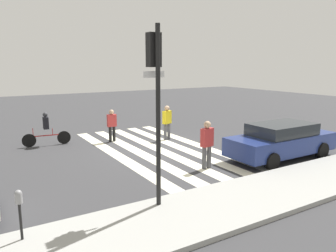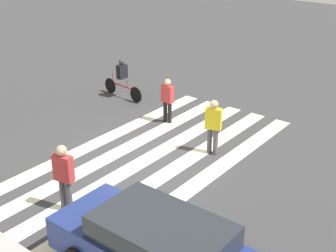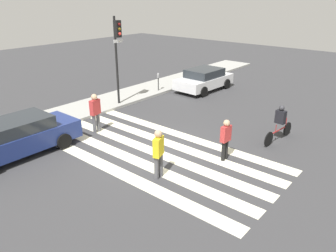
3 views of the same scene
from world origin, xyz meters
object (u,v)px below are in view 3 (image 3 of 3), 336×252
pedestrian_adult_yellow_jacket (226,138)px  pedestrian_child_with_backpack (95,111)px  pedestrian_adult_tall_backpack (158,151)px  cyclist_far_lane (280,122)px  car_parked_silver_sedan (16,137)px  parking_meter (158,78)px  traffic_light (117,45)px  car_parked_dark_suv (204,79)px

pedestrian_adult_yellow_jacket → pedestrian_child_with_backpack: bearing=107.4°
pedestrian_adult_tall_backpack → pedestrian_child_with_backpack: (1.17, 4.75, 0.02)m
pedestrian_adult_tall_backpack → cyclist_far_lane: 5.79m
pedestrian_adult_tall_backpack → car_parked_silver_sedan: pedestrian_adult_tall_backpack is taller
pedestrian_adult_tall_backpack → parking_meter: bearing=22.0°
car_parked_silver_sedan → pedestrian_child_with_backpack: bearing=-8.5°
traffic_light → pedestrian_child_with_backpack: bearing=-148.7°
pedestrian_child_with_backpack → cyclist_far_lane: size_ratio=0.82×
traffic_light → cyclist_far_lane: size_ratio=2.19×
parking_meter → cyclist_far_lane: size_ratio=0.57×
parking_meter → pedestrian_child_with_backpack: (-6.55, -2.11, 0.07)m
car_parked_silver_sedan → pedestrian_adult_tall_backpack: bearing=-66.9°
pedestrian_adult_yellow_jacket → pedestrian_adult_tall_backpack: 2.75m
traffic_light → pedestrian_child_with_backpack: 4.41m
traffic_light → car_parked_silver_sedan: 7.24m
traffic_light → car_parked_dark_suv: (5.67, -1.70, -2.62)m
pedestrian_child_with_backpack → cyclist_far_lane: 7.91m
cyclist_far_lane → pedestrian_adult_yellow_jacket: bearing=169.9°
traffic_light → car_parked_dark_suv: traffic_light is taller
traffic_light → parking_meter: traffic_light is taller
pedestrian_adult_yellow_jacket → car_parked_dark_suv: 9.62m
parking_meter → cyclist_far_lane: (-2.25, -8.74, -0.07)m
pedestrian_adult_yellow_jacket → pedestrian_child_with_backpack: size_ratio=0.90×
traffic_light → pedestrian_adult_yellow_jacket: (-1.82, -7.73, -2.43)m
parking_meter → car_parked_silver_sedan: bearing=-170.9°
parking_meter → pedestrian_adult_tall_backpack: bearing=-138.4°
pedestrian_adult_tall_backpack → car_parked_silver_sedan: bearing=93.5°
pedestrian_adult_yellow_jacket → pedestrian_adult_tall_backpack: (-2.54, 1.04, 0.08)m
pedestrian_adult_tall_backpack → cyclist_far_lane: (5.47, -1.89, -0.12)m
pedestrian_adult_tall_backpack → cyclist_far_lane: bearing=-38.6°
pedestrian_adult_yellow_jacket → car_parked_dark_suv: size_ratio=0.39×
parking_meter → car_parked_dark_suv: 2.99m
cyclist_far_lane → pedestrian_adult_tall_backpack: bearing=167.1°
car_parked_silver_sedan → car_parked_dark_suv: (12.28, -0.27, -0.04)m
parking_meter → car_parked_dark_suv: (2.32, -1.87, -0.22)m
pedestrian_adult_tall_backpack → pedestrian_adult_yellow_jacket: bearing=-41.8°
pedestrian_adult_yellow_jacket → pedestrian_adult_tall_backpack: bearing=161.8°
car_parked_dark_suv → car_parked_silver_sedan: bearing=-179.1°
pedestrian_child_with_backpack → car_parked_dark_suv: (8.88, 0.24, -0.29)m
traffic_light → pedestrian_adult_tall_backpack: size_ratio=2.74×
car_parked_silver_sedan → car_parked_dark_suv: size_ratio=1.15×
cyclist_far_lane → car_parked_silver_sedan: cyclist_far_lane is taller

